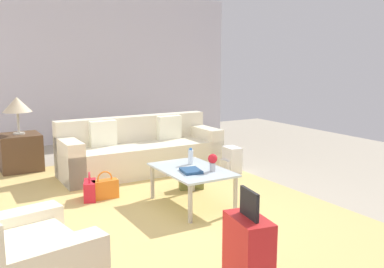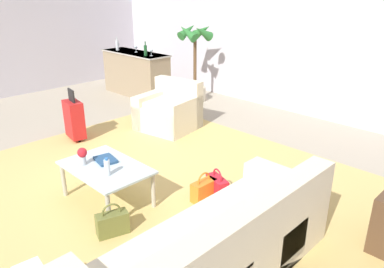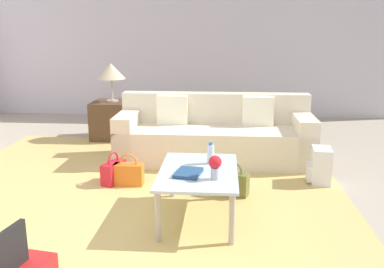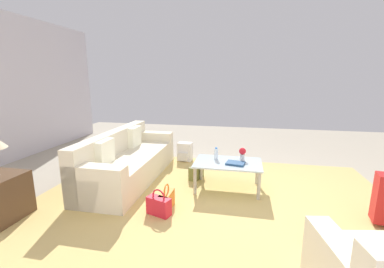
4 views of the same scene
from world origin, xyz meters
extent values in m
plane|color=#A89E89|center=(0.00, 0.00, 0.00)|extent=(12.00, 12.00, 0.00)
cube|color=silver|center=(0.00, 4.06, 1.55)|extent=(10.24, 0.12, 3.10)
cube|color=tan|center=(0.60, 0.20, 0.00)|extent=(5.20, 4.40, 0.01)
cube|color=beige|center=(2.10, -0.60, 0.23)|extent=(0.86, 2.46, 0.45)
cube|color=beige|center=(2.42, -0.60, 0.42)|extent=(0.22, 2.46, 0.84)
cube|color=beige|center=(2.10, 0.51, 0.31)|extent=(0.86, 0.24, 0.62)
cube|color=white|center=(2.26, -1.15, 0.63)|extent=(0.14, 0.40, 0.41)
cube|color=white|center=(2.26, -0.05, 0.63)|extent=(0.13, 0.40, 0.40)
cube|color=beige|center=(-0.90, 1.60, 0.22)|extent=(1.06, 1.00, 0.44)
cube|color=beige|center=(-0.96, 1.92, 0.42)|extent=(0.95, 0.36, 0.83)
cube|color=beige|center=(-0.54, 1.66, 0.30)|extent=(0.34, 0.88, 0.60)
cube|color=beige|center=(-1.26, 1.54, 0.30)|extent=(0.34, 0.88, 0.60)
cube|color=white|center=(-0.89, 1.55, 0.48)|extent=(0.78, 0.70, 0.08)
cube|color=silver|center=(0.40, -0.50, 0.44)|extent=(1.05, 0.69, 0.02)
cylinder|color=#ADA899|center=(-0.08, -0.20, 0.22)|extent=(0.05, 0.05, 0.43)
cylinder|color=#ADA899|center=(0.88, -0.20, 0.22)|extent=(0.05, 0.05, 0.43)
cylinder|color=#ADA899|center=(-0.08, -0.80, 0.22)|extent=(0.05, 0.05, 0.43)
cylinder|color=#ADA899|center=(0.88, -0.80, 0.22)|extent=(0.05, 0.05, 0.43)
cylinder|color=silver|center=(0.60, -0.60, 0.54)|extent=(0.06, 0.06, 0.18)
cylinder|color=#2D6BBC|center=(0.60, -0.60, 0.65)|extent=(0.04, 0.04, 0.02)
cube|color=navy|center=(0.28, -0.42, 0.47)|extent=(0.31, 0.25, 0.03)
cylinder|color=#B2B7BC|center=(0.18, -0.65, 0.50)|extent=(0.07, 0.07, 0.10)
sphere|color=red|center=(0.18, -0.65, 0.60)|extent=(0.11, 0.11, 0.11)
cube|color=#937F60|center=(-3.10, 2.60, 0.49)|extent=(1.75, 0.57, 0.98)
cube|color=#ADA899|center=(-3.10, 2.60, 0.96)|extent=(1.79, 0.61, 0.03)
cylinder|color=silver|center=(-3.71, 2.57, 0.98)|extent=(0.07, 0.07, 0.01)
cylinder|color=silver|center=(-3.71, 2.57, 1.02)|extent=(0.01, 0.01, 0.08)
sphere|color=silver|center=(-3.71, 2.57, 1.09)|extent=(0.08, 0.08, 0.08)
cylinder|color=silver|center=(-3.10, 2.64, 0.98)|extent=(0.07, 0.07, 0.01)
cylinder|color=silver|center=(-3.10, 2.64, 1.02)|extent=(0.01, 0.01, 0.08)
sphere|color=silver|center=(-3.10, 2.64, 1.09)|extent=(0.08, 0.08, 0.08)
cylinder|color=silver|center=(-2.49, 2.57, 0.98)|extent=(0.07, 0.07, 0.01)
cylinder|color=silver|center=(-2.49, 2.57, 1.02)|extent=(0.01, 0.01, 0.08)
sphere|color=silver|center=(-2.49, 2.57, 1.09)|extent=(0.08, 0.08, 0.08)
cylinder|color=silver|center=(-3.61, 2.49, 1.09)|extent=(0.07, 0.07, 0.22)
cylinder|color=silver|center=(-3.61, 2.49, 1.24)|extent=(0.03, 0.03, 0.08)
cylinder|color=#194C23|center=(-2.57, 2.49, 1.09)|extent=(0.07, 0.07, 0.22)
cylinder|color=#194C23|center=(-2.57, 2.49, 1.24)|extent=(0.03, 0.03, 0.08)
cube|color=red|center=(-1.60, 0.20, 0.35)|extent=(0.43, 0.28, 0.60)
cube|color=black|center=(-1.60, 0.20, 0.75)|extent=(0.24, 0.06, 0.20)
cylinder|color=black|center=(-1.74, 0.22, 0.03)|extent=(0.03, 0.05, 0.05)
cylinder|color=black|center=(-1.46, 0.18, 0.03)|extent=(0.03, 0.05, 0.05)
cube|color=orange|center=(1.17, 0.31, 0.12)|extent=(0.15, 0.32, 0.24)
torus|color=orange|center=(1.17, 0.31, 0.26)|extent=(0.02, 0.20, 0.20)
cube|color=olive|center=(0.97, -0.82, 0.12)|extent=(0.23, 0.35, 0.24)
torus|color=olive|center=(0.97, -0.82, 0.26)|extent=(0.08, 0.19, 0.20)
cube|color=red|center=(1.22, 0.49, 0.12)|extent=(0.35, 0.24, 0.24)
torus|color=red|center=(1.22, 0.49, 0.26)|extent=(0.19, 0.08, 0.20)
cylinder|color=#BCB299|center=(-1.80, 3.20, 0.16)|extent=(0.47, 0.47, 0.31)
cylinder|color=brown|center=(-1.80, 3.20, 0.84)|extent=(0.07, 0.07, 1.05)
cone|color=#2D7533|center=(-1.58, 3.20, 1.48)|extent=(0.20, 0.49, 0.38)
cone|color=#2D7533|center=(-1.80, 3.42, 1.48)|extent=(0.49, 0.20, 0.38)
cone|color=#2D7533|center=(-2.02, 3.20, 1.48)|extent=(0.20, 0.49, 0.38)
cone|color=#2D7533|center=(-1.80, 2.98, 1.48)|extent=(0.49, 0.20, 0.38)
camera|label=1|loc=(-3.84, 1.96, 1.74)|focal=40.00mm
camera|label=2|loc=(3.78, -2.51, 2.36)|focal=35.00mm
camera|label=3|loc=(-3.19, -0.71, 1.69)|focal=40.00mm
camera|label=4|loc=(0.19, 3.42, 1.75)|focal=24.00mm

